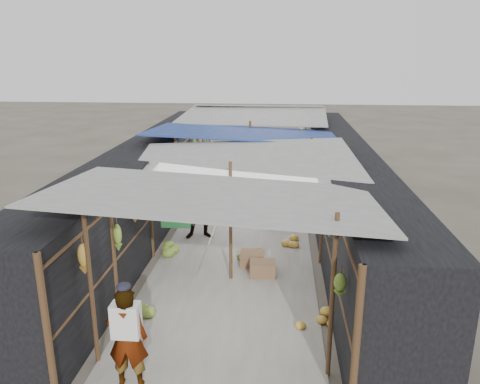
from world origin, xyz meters
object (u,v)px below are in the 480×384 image
(shopper_blue, at_px, (202,205))
(crate_near, at_px, (262,269))
(black_basin, at_px, (290,222))
(vendor_seated, at_px, (271,212))
(vendor_elderly, at_px, (127,338))

(shopper_blue, bearing_deg, crate_near, -60.82)
(black_basin, height_order, vendor_seated, vendor_seated)
(vendor_elderly, xyz_separation_m, shopper_blue, (0.12, 5.76, 0.13))
(crate_near, distance_m, shopper_blue, 2.75)
(crate_near, bearing_deg, black_basin, 74.86)
(black_basin, height_order, vendor_elderly, vendor_elderly)
(black_basin, height_order, shopper_blue, shopper_blue)
(vendor_seated, bearing_deg, crate_near, 11.77)
(crate_near, relative_size, vendor_seated, 0.55)
(black_basin, bearing_deg, crate_near, -101.50)
(crate_near, height_order, black_basin, crate_near)
(black_basin, bearing_deg, shopper_blue, -153.45)
(black_basin, distance_m, shopper_blue, 2.72)
(black_basin, relative_size, shopper_blue, 0.32)
(crate_near, relative_size, black_basin, 0.92)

